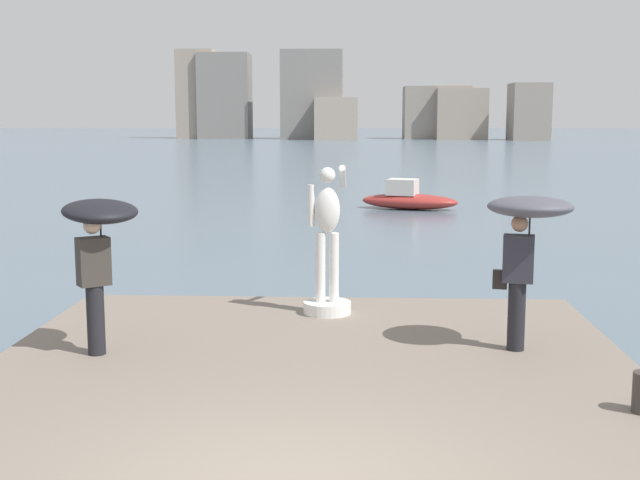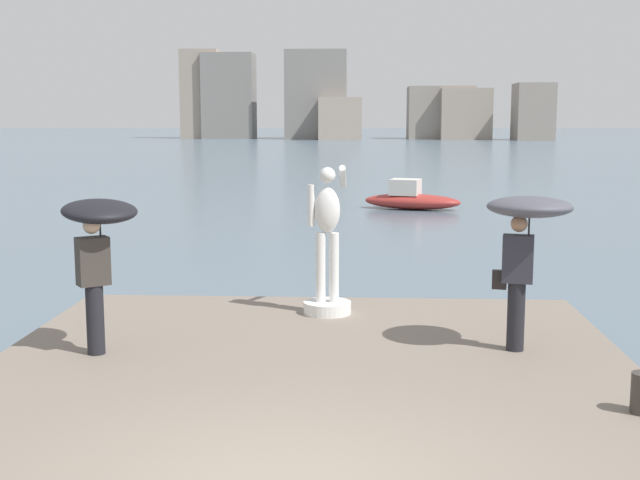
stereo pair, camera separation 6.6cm
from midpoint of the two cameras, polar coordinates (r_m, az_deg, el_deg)
The scene contains 7 objects.
ground_plane at distance 46.21m, azimuth 1.94°, elevation 4.31°, with size 400.00×400.00×0.00m, color slate.
pier at distance 8.82m, azimuth -1.41°, elevation -12.41°, with size 7.85×10.28×0.40m, color slate.
statue_white_figure at distance 12.43m, azimuth 0.35°, elevation -1.23°, with size 0.72×0.92×2.24m.
onlooker_left at distance 10.60m, azimuth -15.17°, elevation 0.37°, with size 1.30×1.31×1.97m.
onlooker_right at distance 10.67m, azimuth 13.84°, elevation 0.89°, with size 1.26×1.26×1.97m.
boat_leftward at distance 30.46m, azimuth 6.01°, elevation 2.83°, with size 3.76×2.17×1.09m.
distant_skyline at distance 127.11m, azimuth 1.26°, elevation 9.36°, with size 55.14×13.54×13.52m.
Camera 1 is at (0.56, -6.09, 3.34)m, focal length 46.58 mm.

